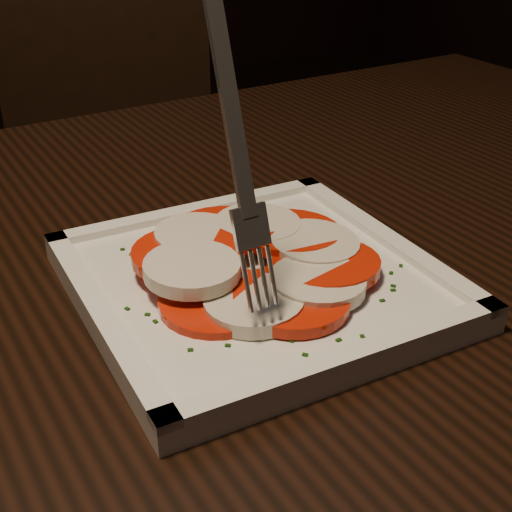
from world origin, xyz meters
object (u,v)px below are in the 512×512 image
at_px(fork, 228,133).
at_px(chair, 109,144).
at_px(table, 269,345).
at_px(plate, 256,284).

bearing_deg(fork, chair, 74.65).
relative_size(chair, fork, 4.78).
bearing_deg(table, chair, 85.01).
xyz_separation_m(table, plate, (-0.04, -0.06, 0.11)).
bearing_deg(chair, table, -78.51).
bearing_deg(table, fork, -127.96).
height_order(table, chair, chair).
distance_m(plate, fork, 0.14).
distance_m(chair, fork, 1.04).
relative_size(table, plate, 5.29).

